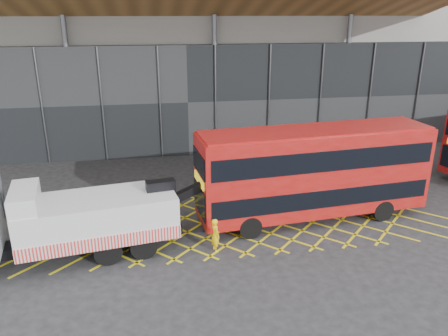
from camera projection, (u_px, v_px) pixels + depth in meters
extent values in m
plane|color=#242426|center=(170.00, 226.00, 22.01)|extent=(120.00, 120.00, 0.00)
cube|color=yellow|center=(71.00, 233.00, 21.26)|extent=(7.16, 7.16, 0.01)
cube|color=yellow|center=(71.00, 233.00, 21.26)|extent=(7.16, 7.16, 0.01)
cube|color=yellow|center=(105.00, 231.00, 21.51)|extent=(7.16, 7.16, 0.01)
cube|color=yellow|center=(105.00, 231.00, 21.51)|extent=(7.16, 7.16, 0.01)
cube|color=yellow|center=(138.00, 228.00, 21.76)|extent=(7.16, 7.16, 0.01)
cube|color=yellow|center=(138.00, 228.00, 21.76)|extent=(7.16, 7.16, 0.01)
cube|color=yellow|center=(170.00, 226.00, 22.01)|extent=(7.16, 7.16, 0.01)
cube|color=yellow|center=(170.00, 226.00, 22.01)|extent=(7.16, 7.16, 0.01)
cube|color=yellow|center=(202.00, 223.00, 22.26)|extent=(7.16, 7.16, 0.01)
cube|color=yellow|center=(202.00, 223.00, 22.26)|extent=(7.16, 7.16, 0.01)
cube|color=yellow|center=(233.00, 221.00, 22.51)|extent=(7.16, 7.16, 0.01)
cube|color=yellow|center=(233.00, 221.00, 22.51)|extent=(7.16, 7.16, 0.01)
cube|color=yellow|center=(263.00, 219.00, 22.75)|extent=(7.16, 7.16, 0.01)
cube|color=yellow|center=(263.00, 219.00, 22.75)|extent=(7.16, 7.16, 0.01)
cube|color=yellow|center=(292.00, 217.00, 23.00)|extent=(7.16, 7.16, 0.01)
cube|color=yellow|center=(292.00, 217.00, 23.00)|extent=(7.16, 7.16, 0.01)
cube|color=yellow|center=(321.00, 214.00, 23.25)|extent=(7.16, 7.16, 0.01)
cube|color=yellow|center=(321.00, 214.00, 23.25)|extent=(7.16, 7.16, 0.01)
cube|color=yellow|center=(349.00, 212.00, 23.50)|extent=(7.16, 7.16, 0.01)
cube|color=yellow|center=(349.00, 212.00, 23.50)|extent=(7.16, 7.16, 0.01)
cube|color=yellow|center=(377.00, 210.00, 23.75)|extent=(7.16, 7.16, 0.01)
cube|color=yellow|center=(377.00, 210.00, 23.75)|extent=(7.16, 7.16, 0.01)
cube|color=yellow|center=(404.00, 208.00, 24.00)|extent=(7.16, 7.16, 0.01)
cube|color=yellow|center=(404.00, 208.00, 24.00)|extent=(7.16, 7.16, 0.01)
cube|color=gray|center=(178.00, 26.00, 36.89)|extent=(55.00, 14.00, 18.00)
cube|color=black|center=(187.00, 101.00, 31.82)|extent=(55.00, 0.80, 8.00)
cylinder|color=#595B60|center=(71.00, 91.00, 30.05)|extent=(0.36, 0.36, 10.00)
cylinder|color=#595B60|center=(215.00, 87.00, 31.60)|extent=(0.36, 0.36, 10.00)
cylinder|color=#595B60|center=(345.00, 84.00, 33.16)|extent=(0.36, 0.36, 10.00)
cube|color=black|center=(65.00, 242.00, 18.97)|extent=(10.30, 2.70, 0.38)
cube|color=silver|center=(98.00, 216.00, 19.08)|extent=(7.04, 3.73, 1.73)
cube|color=red|center=(102.00, 244.00, 18.07)|extent=(6.62, 1.13, 0.59)
cube|color=silver|center=(24.00, 198.00, 17.81)|extent=(1.48, 2.73, 0.76)
cube|color=black|center=(161.00, 186.00, 19.58)|extent=(1.37, 0.74, 0.54)
cube|color=black|center=(184.00, 194.00, 20.09)|extent=(2.39, 0.75, 1.17)
cylinder|color=black|center=(143.00, 246.00, 18.99)|extent=(1.23, 0.56, 1.19)
cylinder|color=black|center=(136.00, 223.00, 21.02)|extent=(1.23, 0.56, 1.19)
cylinder|color=#595B60|center=(2.00, 194.00, 18.52)|extent=(0.15, 0.15, 2.38)
cube|color=#9E0F0C|center=(314.00, 171.00, 21.99)|extent=(11.98, 3.86, 4.15)
cube|color=black|center=(313.00, 189.00, 22.32)|extent=(11.52, 3.87, 0.91)
cube|color=black|center=(315.00, 153.00, 21.67)|extent=(11.52, 3.87, 1.02)
cube|color=black|center=(200.00, 200.00, 20.86)|extent=(0.29, 2.40, 1.39)
cube|color=black|center=(199.00, 163.00, 20.22)|extent=(0.29, 2.40, 1.02)
cube|color=yellow|center=(199.00, 180.00, 20.51)|extent=(0.25, 1.91, 0.37)
cube|color=#9E0F0C|center=(317.00, 130.00, 21.27)|extent=(11.73, 3.62, 0.13)
cylinder|color=black|center=(250.00, 227.00, 20.67)|extent=(1.14, 0.43, 1.11)
cylinder|color=black|center=(236.00, 206.00, 22.88)|extent=(1.14, 0.43, 1.11)
cylinder|color=black|center=(383.00, 210.00, 22.43)|extent=(1.14, 0.43, 1.11)
cylinder|color=black|center=(357.00, 193.00, 24.64)|extent=(1.14, 0.43, 1.11)
imported|color=yellow|center=(215.00, 235.00, 19.50)|extent=(0.53, 0.66, 1.57)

